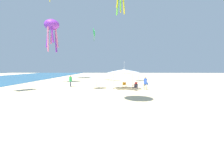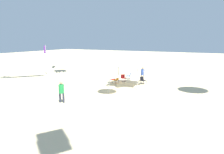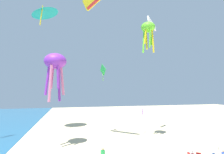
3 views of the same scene
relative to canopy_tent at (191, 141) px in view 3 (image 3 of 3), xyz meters
name	(u,v)px [view 3 (image 3 of 3)]	position (x,y,z in m)	size (l,w,h in m)	color
canopy_tent	(191,141)	(0.00, 0.00, 0.00)	(3.58, 3.77, 2.74)	#B7B7BC
beach_umbrella	(153,150)	(0.13, 3.91, -0.57)	(1.94, 1.93, 2.18)	silver
cooler_box	(191,154)	(2.83, -2.00, -2.26)	(0.65, 0.47, 0.40)	red
banner_flag	(143,118)	(13.06, -0.59, 0.13)	(0.36, 0.06, 4.33)	silver
kite_octopus_purple	(55,64)	(8.10, 13.30, 8.25)	(2.76, 2.76, 6.13)	purple
kite_parafoil_white	(152,24)	(12.06, -2.06, 16.30)	(2.43, 2.55, 1.99)	white
kite_delta_teal	(45,11)	(16.85, 16.04, 18.72)	(5.04, 5.08, 4.27)	teal
kite_diamond_green	(103,70)	(13.85, 6.10, 8.21)	(1.98, 0.63, 2.92)	green
kite_octopus_lime	(148,29)	(8.45, 0.33, 13.98)	(2.06, 2.06, 4.59)	#66D82D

